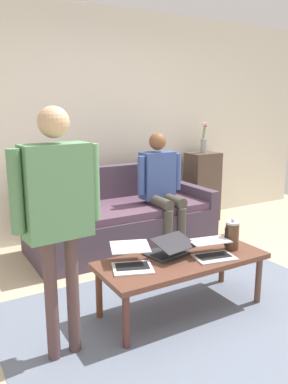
{
  "coord_description": "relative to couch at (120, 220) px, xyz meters",
  "views": [
    {
      "loc": [
        1.79,
        2.23,
        1.58
      ],
      "look_at": [
        0.06,
        -0.76,
        0.8
      ],
      "focal_mm": 36.38,
      "sensor_mm": 36.0,
      "label": 1
    }
  ],
  "objects": [
    {
      "name": "ground_plane",
      "position": [
        0.08,
        1.53,
        -0.3
      ],
      "size": [
        7.68,
        7.68,
        0.0
      ],
      "primitive_type": "plane",
      "color": "#BEAC8C"
    },
    {
      "name": "area_rug",
      "position": [
        0.22,
        1.6,
        -0.3
      ],
      "size": [
        2.72,
        1.85,
        0.01
      ],
      "primitive_type": "cube",
      "color": "slate",
      "rests_on": "ground_plane"
    },
    {
      "name": "back_wall",
      "position": [
        0.08,
        -0.67,
        1.05
      ],
      "size": [
        7.04,
        0.11,
        2.7
      ],
      "color": "silver",
      "rests_on": "ground_plane"
    },
    {
      "name": "couch",
      "position": [
        0.0,
        0.0,
        0.0
      ],
      "size": [
        2.04,
        0.9,
        0.88
      ],
      "color": "#4C3D4B",
      "rests_on": "ground_plane"
    },
    {
      "name": "coffee_table",
      "position": [
        0.22,
        1.5,
        0.08
      ],
      "size": [
        1.32,
        0.55,
        0.43
      ],
      "color": "brown",
      "rests_on": "ground_plane"
    },
    {
      "name": "laptop_left",
      "position": [
        0.28,
        1.4,
        0.17
      ],
      "size": [
        0.36,
        0.36,
        0.16
      ],
      "color": "#28282D",
      "rests_on": "coffee_table"
    },
    {
      "name": "laptop_center",
      "position": [
        0.63,
        1.44,
        0.17
      ],
      "size": [
        0.39,
        0.43,
        0.13
      ],
      "color": "silver",
      "rests_on": "coffee_table"
    },
    {
      "name": "laptop_right",
      "position": [
        0.0,
        1.59,
        0.17
      ],
      "size": [
        0.36,
        0.35,
        0.11
      ],
      "color": "silver",
      "rests_on": "coffee_table"
    },
    {
      "name": "french_press",
      "position": [
        -0.23,
        1.54,
        0.25
      ],
      "size": [
        0.13,
        0.11,
        0.26
      ],
      "color": "#4C3323",
      "rests_on": "coffee_table"
    },
    {
      "name": "side_shelf",
      "position": [
        -1.45,
        -0.37,
        0.17
      ],
      "size": [
        0.42,
        0.32,
        0.94
      ],
      "color": "brown",
      "rests_on": "ground_plane"
    },
    {
      "name": "flower_vase",
      "position": [
        -1.46,
        -0.37,
        0.77
      ],
      "size": [
        0.09,
        0.09,
        0.41
      ],
      "color": "#999E9E",
      "rests_on": "side_shelf"
    },
    {
      "name": "person_standing",
      "position": [
        1.2,
        1.58,
        0.7
      ],
      "size": [
        0.56,
        0.21,
        1.58
      ],
      "color": "brown",
      "rests_on": "ground_plane"
    },
    {
      "name": "person_seated",
      "position": [
        -0.4,
        0.23,
        0.42
      ],
      "size": [
        0.55,
        0.51,
        1.28
      ],
      "color": "#494339",
      "rests_on": "ground_plane"
    }
  ]
}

